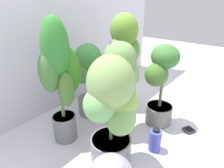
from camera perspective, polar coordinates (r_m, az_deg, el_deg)
ground_plane at (r=1.69m, az=5.32°, el=-14.65°), size 8.00×8.00×0.00m
mylar_back_wall at (r=1.92m, az=-16.82°, el=21.55°), size 3.20×0.01×2.00m
potted_plant_center at (r=1.49m, az=2.42°, el=1.69°), size 0.43×0.36×0.78m
potted_plant_front_left at (r=1.17m, az=-0.01°, el=-7.90°), size 0.44×0.35×0.79m
potted_plant_back_right at (r=1.88m, az=3.78°, el=9.50°), size 0.38×0.33×0.95m
potted_plant_back_center at (r=1.78m, az=-6.71°, el=2.55°), size 0.41×0.38×0.70m
potted_plant_front_right at (r=1.67m, az=14.34°, el=0.27°), size 0.38×0.34×0.73m
potted_plant_back_left at (r=1.41m, az=-15.34°, el=2.24°), size 0.33×0.26×0.97m
hygrometer_box at (r=1.83m, az=22.00°, el=-12.67°), size 0.11×0.11×0.03m
nutrient_bottle at (r=1.52m, az=12.74°, el=-16.09°), size 0.09×0.09×0.19m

